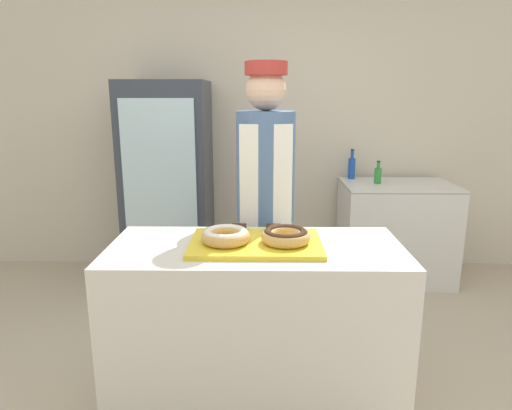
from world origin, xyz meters
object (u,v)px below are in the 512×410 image
at_px(donut_chocolate_glaze, 286,236).
at_px(brownie_back_left, 239,228).
at_px(donut_light_glaze, 226,235).
at_px(beverage_fridge, 169,184).
at_px(brownie_back_right, 273,228).
at_px(bottle_green, 378,175).
at_px(serving_tray, 256,243).
at_px(baker_person, 265,204).
at_px(bottle_blue, 352,167).
at_px(chest_freezer, 395,231).

distance_m(donut_chocolate_glaze, brownie_back_left, 0.30).
bearing_deg(donut_light_glaze, beverage_fridge, 109.64).
distance_m(brownie_back_right, bottle_green, 1.84).
height_order(donut_light_glaze, bottle_green, bottle_green).
height_order(donut_chocolate_glaze, bottle_green, bottle_green).
xyz_separation_m(serving_tray, baker_person, (0.05, 0.57, 0.06)).
relative_size(brownie_back_left, bottle_blue, 0.29).
relative_size(donut_light_glaze, donut_chocolate_glaze, 1.00).
bearing_deg(donut_chocolate_glaze, brownie_back_left, 141.06).
height_order(serving_tray, brownie_back_left, brownie_back_left).
bearing_deg(baker_person, donut_chocolate_glaze, -81.28).
distance_m(brownie_back_left, bottle_blue, 2.03).
height_order(serving_tray, donut_chocolate_glaze, donut_chocolate_glaze).
bearing_deg(bottle_blue, brownie_back_right, -112.55).
xyz_separation_m(donut_light_glaze, donut_chocolate_glaze, (0.29, 0.00, 0.00)).
xyz_separation_m(brownie_back_left, bottle_blue, (0.93, 1.81, 0.03)).
relative_size(donut_chocolate_glaze, brownie_back_left, 3.06).
relative_size(serving_tray, brownie_back_right, 8.24).
bearing_deg(beverage_fridge, bottle_green, 0.50).
height_order(baker_person, chest_freezer, baker_person).
xyz_separation_m(donut_light_glaze, brownie_back_right, (0.23, 0.19, -0.02)).
bearing_deg(serving_tray, bottle_blue, 66.90).
height_order(brownie_back_left, bottle_green, bottle_green).
height_order(brownie_back_left, beverage_fridge, beverage_fridge).
xyz_separation_m(baker_person, bottle_blue, (0.79, 1.40, 0.00)).
xyz_separation_m(donut_light_glaze, beverage_fridge, (-0.63, 1.76, -0.09)).
height_order(donut_chocolate_glaze, brownie_back_right, donut_chocolate_glaze).
height_order(donut_light_glaze, brownie_back_left, donut_light_glaze).
xyz_separation_m(donut_chocolate_glaze, beverage_fridge, (-0.91, 1.76, -0.09)).
height_order(beverage_fridge, bottle_green, beverage_fridge).
distance_m(donut_chocolate_glaze, baker_person, 0.61).
bearing_deg(brownie_back_left, bottle_blue, 62.76).
height_order(serving_tray, brownie_back_right, brownie_back_right).
height_order(chest_freezer, bottle_blue, bottle_blue).
height_order(donut_light_glaze, baker_person, baker_person).
height_order(donut_light_glaze, donut_chocolate_glaze, same).
relative_size(brownie_back_left, brownie_back_right, 1.00).
bearing_deg(brownie_back_right, chest_freezer, 54.71).
bearing_deg(brownie_back_right, serving_tray, -118.87).
height_order(donut_chocolate_glaze, brownie_back_left, donut_chocolate_glaze).
distance_m(donut_light_glaze, bottle_green, 2.12).
distance_m(serving_tray, donut_light_glaze, 0.15).
relative_size(brownie_back_right, bottle_blue, 0.29).
relative_size(donut_chocolate_glaze, baker_person, 0.13).
xyz_separation_m(donut_light_glaze, chest_freezer, (1.35, 1.77, -0.52)).
distance_m(bottle_blue, bottle_green, 0.29).
bearing_deg(bottle_blue, baker_person, -119.48).
bearing_deg(brownie_back_left, chest_freezer, 50.58).
bearing_deg(baker_person, bottle_blue, 60.52).
xyz_separation_m(donut_light_glaze, baker_person, (0.20, 0.60, 0.01)).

